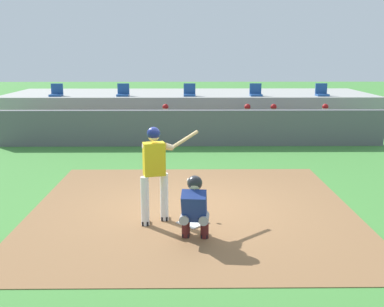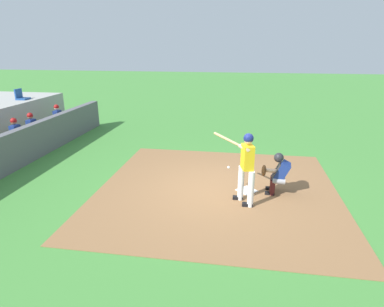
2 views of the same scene
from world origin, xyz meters
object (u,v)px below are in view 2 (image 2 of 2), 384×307
Objects in this scene: batter_at_plate at (246,164)px; dugout_player_1 at (19,135)px; home_plate at (247,191)px; stadium_seat_4 at (21,97)px; catcher_crouched at (277,172)px; dugout_player_2 at (35,129)px; dugout_player_3 at (61,119)px.

batter_at_plate is 1.39× the size of dugout_player_1.
home_plate is 0.92× the size of stadium_seat_4.
batter_at_plate reaches higher than dugout_player_1.
dugout_player_1 is at bearing 77.20° from catcher_crouched.
catcher_crouched is at bearing -108.35° from dugout_player_2.
dugout_player_1 is at bearing 75.97° from home_plate.
dugout_player_2 is at bearing -137.68° from stadium_seat_4.
batter_at_plate is 1.39× the size of dugout_player_3.
dugout_player_3 is (4.79, 8.90, 0.07)m from catcher_crouched.
home_plate is 8.69m from dugout_player_2.
stadium_seat_4 is (2.23, 2.03, 0.86)m from dugout_player_2.
catcher_crouched is at bearing -50.04° from batter_at_plate.
stadium_seat_4 is at bearing 78.90° from dugout_player_3.
batter_at_plate is (-0.68, 0.07, 1.01)m from home_plate.
dugout_player_1 is 0.93m from dugout_player_2.
dugout_player_3 is 2.24m from stadium_seat_4.
stadium_seat_4 is (5.88, 10.11, 0.50)m from batter_at_plate.
stadium_seat_4 reaches higher than catcher_crouched.
stadium_seat_4 is (3.16, 2.03, 0.86)m from dugout_player_1.
home_plate is 8.42m from dugout_player_1.
batter_at_plate is at bearing 174.07° from home_plate.
stadium_seat_4 is (5.20, 10.18, 1.51)m from home_plate.
dugout_player_2 is (2.95, 8.90, 0.07)m from catcher_crouched.
dugout_player_1 is at bearing 180.00° from dugout_player_2.
dugout_player_3 is (4.80, 8.14, 0.65)m from home_plate.
home_plate is 1.22m from batter_at_plate.
stadium_seat_4 is (0.40, 2.03, 0.86)m from dugout_player_3.
dugout_player_1 is (2.71, 8.07, -0.36)m from batter_at_plate.
dugout_player_1 is (2.04, 8.14, 0.65)m from home_plate.
dugout_player_3 reaches higher than catcher_crouched.
home_plate is 11.53m from stadium_seat_4.
home_plate is at bearing -110.01° from dugout_player_2.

